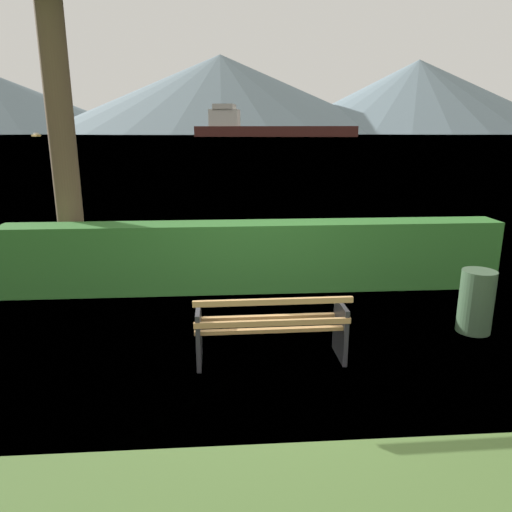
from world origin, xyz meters
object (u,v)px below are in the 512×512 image
cargo_ship_large (263,128)px  tender_far (36,135)px  trash_bin (476,301)px  park_bench (271,327)px

cargo_ship_large → tender_far: bearing=172.9°
cargo_ship_large → tender_far: 115.06m
tender_far → trash_bin: bearing=-68.6°
park_bench → tender_far: tender_far is taller
trash_bin → cargo_ship_large: (17.39, 232.59, 3.90)m
tender_far → park_bench: bearing=-69.2°
trash_bin → tender_far: (-96.75, 246.72, 0.26)m
trash_bin → tender_far: bearing=111.4°
park_bench → cargo_ship_large: cargo_ship_large is taller
cargo_ship_large → tender_far: (-114.13, 14.13, -3.64)m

